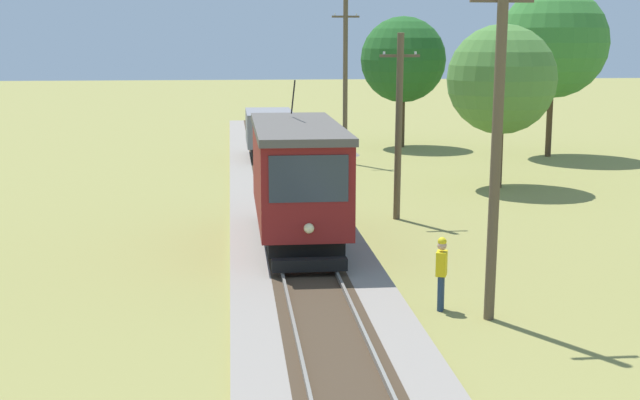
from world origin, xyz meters
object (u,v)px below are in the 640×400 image
freight_car (269,132)px  tree_left_near (502,80)px  gravel_pile (340,148)px  red_tram (297,177)px  utility_pole_near_tram (497,139)px  utility_pole_mid (399,125)px  tree_left_far (553,43)px  tree_right_far (403,60)px  track_worker (441,270)px  utility_pole_far (345,79)px

freight_car → tree_left_near: tree_left_near is taller
tree_left_near → gravel_pile: bearing=116.1°
gravel_pile → red_tram: bearing=-100.6°
utility_pole_near_tram → utility_pole_mid: size_ratio=1.24×
utility_pole_near_tram → tree_left_far: 29.71m
red_tram → gravel_pile: bearing=79.4°
red_tram → utility_pole_mid: size_ratio=1.30×
gravel_pile → tree_right_far: tree_right_far is taller
freight_car → tree_right_far: tree_right_far is taller
utility_pole_near_tram → tree_right_far: bearing=82.5°
red_tram → freight_car: bearing=90.0°
freight_car → gravel_pile: size_ratio=2.40×
tree_left_near → track_worker: bearing=-111.3°
track_worker → tree_left_near: (6.60, 16.88, 3.67)m
tree_right_far → utility_pole_far: bearing=-123.4°
tree_left_far → utility_pole_far: bearing=-172.9°
utility_pole_mid → tree_left_near: tree_left_near is taller
utility_pole_mid → tree_left_near: size_ratio=0.94×
red_tram → gravel_pile: 21.72m
utility_pole_near_tram → utility_pole_far: 25.95m
utility_pole_mid → utility_pole_far: 14.55m
freight_car → utility_pole_mid: utility_pole_mid is taller
gravel_pile → track_worker: size_ratio=1.22×
gravel_pile → freight_car: bearing=-154.3°
tree_left_far → tree_right_far: (-7.15, 5.03, -1.00)m
freight_car → utility_pole_near_tram: bearing=-81.9°
freight_car → gravel_pile: freight_car is taller
utility_pole_far → tree_left_far: size_ratio=0.93×
track_worker → tree_left_near: bearing=-91.6°
utility_pole_mid → tree_right_far: size_ratio=0.86×
tree_left_far → tree_left_near: bearing=-121.0°
utility_pole_mid → tree_right_far: tree_right_far is taller
utility_pole_mid → gravel_pile: 17.83m
gravel_pile → utility_pole_mid: bearing=-90.5°
utility_pole_near_tram → utility_pole_mid: (0.00, 11.43, -0.80)m
track_worker → tree_left_near: tree_left_near is taller
gravel_pile → tree_left_far: tree_left_far is taller
red_tram → tree_left_far: tree_left_far is taller
tree_right_far → red_tram: bearing=-108.2°
freight_car → tree_right_far: size_ratio=0.68×
utility_pole_mid → gravel_pile: utility_pole_mid is taller
utility_pole_far → tree_left_far: 11.63m
red_tram → utility_pole_far: (3.85, 18.21, 2.14)m
tree_right_far → tree_left_far: bearing=-35.1°
freight_car → utility_pole_near_tram: size_ratio=0.64×
track_worker → gravel_pile: bearing=-72.5°
utility_pole_mid → tree_left_far: size_ratio=0.72×
red_tram → utility_pole_near_tram: utility_pole_near_tram is taller
utility_pole_near_tram → tree_left_far: size_ratio=0.90×
freight_car → tree_left_near: bearing=-44.5°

